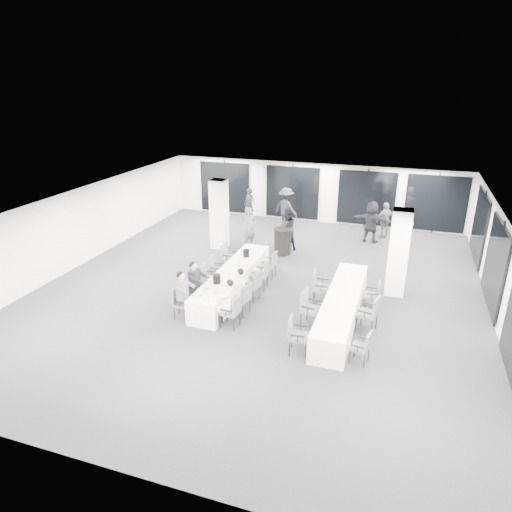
{
  "coord_description": "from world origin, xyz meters",
  "views": [
    {
      "loc": [
        4.21,
        -13.03,
        6.51
      ],
      "look_at": [
        -0.1,
        -0.2,
        1.2
      ],
      "focal_mm": 32.0,
      "sensor_mm": 36.0,
      "label": 1
    }
  ],
  "objects": [
    {
      "name": "room",
      "position": [
        0.89,
        1.11,
        1.39
      ],
      "size": [
        14.04,
        16.04,
        2.84
      ],
      "color": "#242429",
      "rests_on": "ground"
    },
    {
      "name": "column_left",
      "position": [
        -2.8,
        3.2,
        1.4
      ],
      "size": [
        0.6,
        0.6,
        2.8
      ],
      "primitive_type": "cube",
      "color": "white",
      "rests_on": "floor"
    },
    {
      "name": "column_right",
      "position": [
        4.2,
        1.0,
        1.4
      ],
      "size": [
        0.6,
        0.6,
        2.8
      ],
      "primitive_type": "cube",
      "color": "white",
      "rests_on": "floor"
    },
    {
      "name": "banquet_table_main",
      "position": [
        -0.78,
        -0.53,
        0.38
      ],
      "size": [
        0.9,
        5.0,
        0.75
      ],
      "primitive_type": "cube",
      "color": "white",
      "rests_on": "floor"
    },
    {
      "name": "banquet_table_side",
      "position": [
        2.84,
        -1.27,
        0.38
      ],
      "size": [
        0.9,
        5.0,
        0.75
      ],
      "primitive_type": "cube",
      "color": "white",
      "rests_on": "floor"
    },
    {
      "name": "cocktail_table",
      "position": [
        -0.16,
        3.27,
        0.53
      ],
      "size": [
        0.75,
        0.75,
        1.04
      ],
      "color": "black",
      "rests_on": "floor"
    },
    {
      "name": "chair_main_left_near",
      "position": [
        -1.61,
        -2.61,
        0.52
      ],
      "size": [
        0.53,
        0.56,
        0.92
      ],
      "rotation": [
        0.0,
        0.0,
        -1.42
      ],
      "color": "#4E5055",
      "rests_on": "floor"
    },
    {
      "name": "chair_main_left_second",
      "position": [
        -1.61,
        -1.79,
        0.52
      ],
      "size": [
        0.55,
        0.58,
        0.91
      ],
      "rotation": [
        0.0,
        0.0,
        -1.79
      ],
      "color": "#4E5055",
      "rests_on": "floor"
    },
    {
      "name": "chair_main_left_mid",
      "position": [
        -1.61,
        -0.72,
        0.5
      ],
      "size": [
        0.48,
        0.53,
        0.88
      ],
      "rotation": [
        0.0,
        0.0,
        -1.49
      ],
      "color": "#4E5055",
      "rests_on": "floor"
    },
    {
      "name": "chair_main_left_fourth",
      "position": [
        -1.61,
        -0.04,
        0.53
      ],
      "size": [
        0.52,
        0.56,
        0.92
      ],
      "rotation": [
        0.0,
        0.0,
        -1.44
      ],
      "color": "#4E5055",
      "rests_on": "floor"
    },
    {
      "name": "chair_main_left_far",
      "position": [
        -1.62,
        1.14,
        0.55
      ],
      "size": [
        0.54,
        0.59,
        0.97
      ],
      "rotation": [
        0.0,
        0.0,
        -1.68
      ],
      "color": "#4E5055",
      "rests_on": "floor"
    },
    {
      "name": "chair_main_right_near",
      "position": [
        0.05,
        -2.66,
        0.55
      ],
      "size": [
        0.53,
        0.57,
        0.96
      ],
      "rotation": [
        0.0,
        0.0,
        1.48
      ],
      "color": "#4E5055",
      "rests_on": "floor"
    },
    {
      "name": "chair_main_right_second",
      "position": [
        0.05,
        -1.86,
        0.54
      ],
      "size": [
        0.58,
        0.61,
        0.95
      ],
      "rotation": [
        0.0,
        0.0,
        1.33
      ],
      "color": "#4E5055",
      "rests_on": "floor"
    },
    {
      "name": "chair_main_right_mid",
      "position": [
        0.05,
        -0.92,
        0.55
      ],
      "size": [
        0.57,
        0.61,
        0.97
      ],
      "rotation": [
        0.0,
        0.0,
        1.38
      ],
      "color": "#4E5055",
      "rests_on": "floor"
    },
    {
      "name": "chair_main_right_fourth",
      "position": [
        0.05,
        -0.02,
        0.57
      ],
      "size": [
        0.52,
        0.58,
        0.99
      ],
      "rotation": [
        0.0,
        0.0,
        1.62
      ],
      "color": "#4E5055",
      "rests_on": "floor"
    },
    {
      "name": "chair_main_right_far",
      "position": [
        0.05,
        0.98,
        0.53
      ],
      "size": [
        0.49,
        0.54,
        0.93
      ],
      "rotation": [
        0.0,
        0.0,
        1.53
      ],
      "color": "#4E5055",
      "rests_on": "floor"
    },
    {
      "name": "chair_side_left_near",
      "position": [
        2.0,
        -3.33,
        0.56
      ],
      "size": [
        0.53,
        0.58,
        0.98
      ],
      "rotation": [
        0.0,
        0.0,
        -1.48
      ],
      "color": "#4E5055",
      "rests_on": "floor"
    },
    {
      "name": "chair_side_left_mid",
      "position": [
        2.0,
        -1.85,
        0.58
      ],
      "size": [
        0.6,
        0.64,
        1.02
      ],
      "rotation": [
        0.0,
        0.0,
        -1.75
      ],
      "color": "#4E5055",
      "rests_on": "floor"
    },
    {
      "name": "chair_side_left_far",
      "position": [
        2.0,
        -0.38,
        0.59
      ],
      "size": [
        0.57,
        0.62,
        1.03
      ],
      "rotation": [
        0.0,
        0.0,
        -1.46
      ],
      "color": "#4E5055",
      "rests_on": "floor"
    },
    {
      "name": "chair_side_right_near",
      "position": [
        3.66,
        -3.26,
        0.49
      ],
      "size": [
        0.51,
        0.54,
        0.86
      ],
      "rotation": [
        0.0,
        0.0,
        1.39
      ],
      "color": "#4E5055",
      "rests_on": "floor"
    },
    {
      "name": "chair_side_right_mid",
      "position": [
        3.67,
        -1.64,
        0.59
      ],
      "size": [
        0.62,
        0.65,
        1.03
      ],
      "rotation": [
        0.0,
        0.0,
        1.35
      ],
      "color": "#4E5055",
      "rests_on": "floor"
    },
    {
      "name": "chair_side_right_far",
      "position": [
        3.66,
        -0.27,
        0.5
      ],
      "size": [
        0.48,
        0.52,
        0.87
      ],
      "rotation": [
        0.0,
        0.0,
        1.66
      ],
      "color": "#4E5055",
      "rests_on": "floor"
    },
    {
      "name": "seated_guest_a",
      "position": [
        -1.45,
        -2.59,
        0.81
      ],
      "size": [
        0.5,
        0.38,
        1.44
      ],
      "rotation": [
        0.0,
        0.0,
        -1.57
      ],
      "color": "#52555A",
      "rests_on": "floor"
    },
    {
      "name": "seated_guest_b",
      "position": [
        -1.45,
        -1.8,
        0.81
      ],
      "size": [
        0.5,
        0.38,
        1.44
      ],
      "rotation": [
        0.0,
        0.0,
        -1.57
      ],
      "color": "black",
      "rests_on": "floor"
    },
    {
      "name": "seated_guest_c",
      "position": [
        -0.12,
        -2.66,
        0.81
      ],
      "size": [
        0.5,
        0.38,
        1.44
      ],
      "rotation": [
        0.0,
        0.0,
        1.57
      ],
      "color": "white",
      "rests_on": "floor"
    },
    {
      "name": "seated_guest_d",
      "position": [
        -0.12,
        -1.84,
        0.81
      ],
      "size": [
        0.5,
        0.38,
        1.44
      ],
      "rotation": [
        0.0,
        0.0,
        1.57
      ],
      "color": "white",
      "rests_on": "floor"
    },
    {
      "name": "standing_guest_a",
      "position": [
        -1.59,
        3.4,
        0.99
      ],
      "size": [
        0.87,
        0.92,
        1.97
      ],
      "primitive_type": "imported",
      "rotation": [
        0.0,
        0.0,
        1.02
      ],
      "color": "#52555A",
      "rests_on": "floor"
    },
    {
      "name": "standing_guest_b",
      "position": [
        -0.15,
        3.74,
        0.99
      ],
      "size": [
        1.12,
        1.03,
        1.98
      ],
      "primitive_type": "imported",
      "rotation": [
        0.0,
        0.0,
        3.77
      ],
      "color": "black",
      "rests_on": "floor"
    },
    {
      "name": "standing_guest_c",
      "position": [
        -0.93,
        6.56,
        1.06
      ],
      "size": [
        1.54,
        1.2,
        2.13
      ],
      "primitive_type": "imported",
      "rotation": [
        0.0,
        0.0,
        2.72
      ],
      "color": "black",
      "rests_on": "floor"
    },
    {
      "name": "standing_guest_d",
      "position": [
        3.49,
        6.52,
        0.89
      ],
      "size": [
        1.19,
        1.11,
        1.79
      ],
      "primitive_type": "imported",
      "rotation": [
        0.0,
        0.0,
        3.8
      ],
      "color": "#52555A",
      "rests_on": "floor"
    },
    {
      "name": "standing_guest_e",
      "position": [
        4.41,
        5.87,
        0.89
      ],
      "size": [
        0.63,
        0.92,
        1.78
      ],
      "primitive_type": "imported",
      "rotation": [
        0.0,
        0.0,
        1.7
      ],
      "color": "white",
      "rests_on": "floor"
    },
    {
      "name": "standing_guest_f",
      "position": [
        2.96,
        5.83,
        1.0
      ],
      "size": [
        1.94,
        1.08,
        2.0
      ],
      "primitive_type": "imported",
      "rotation": [
        0.0,
        0.0,
        2.93
      ],
      "color": "black",
      "rests_on": "floor"
    },
    {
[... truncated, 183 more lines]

